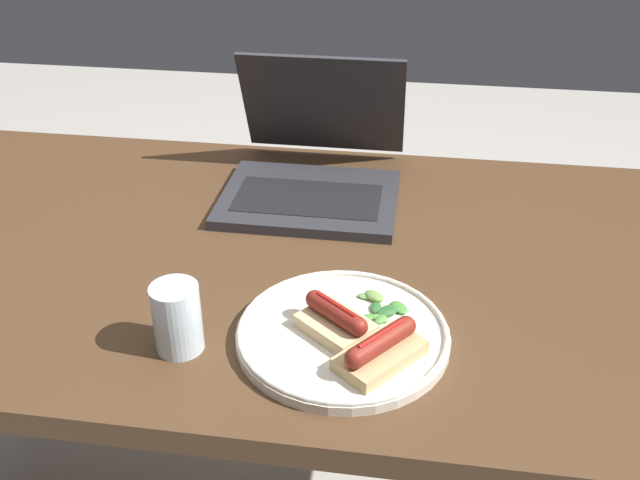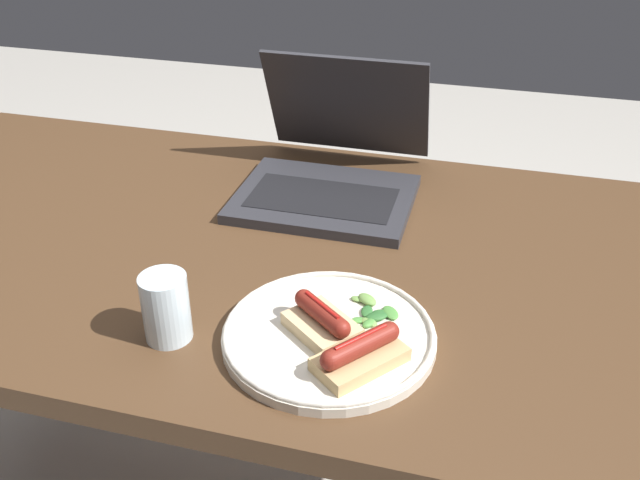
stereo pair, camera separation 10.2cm
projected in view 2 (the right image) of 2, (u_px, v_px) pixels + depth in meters
The scene contains 7 objects.
desk at pixel (244, 279), 1.17m from camera, with size 1.46×0.78×0.72m.
laptop at pixel (331, 170), 1.27m from camera, with size 0.30×0.33×0.23m.
plate at pixel (329, 335), 0.92m from camera, with size 0.28×0.28×0.02m.
sausage_toast_left at pixel (322, 321), 0.91m from camera, with size 0.11×0.11×0.05m.
sausage_toast_middle at pixel (360, 353), 0.85m from camera, with size 0.12×0.13×0.05m.
salad_pile at pixel (372, 311), 0.95m from camera, with size 0.08×0.08×0.01m.
drinking_glass at pixel (166, 308), 0.91m from camera, with size 0.06×0.06×0.09m.
Camera 2 is at (0.38, -0.91, 1.31)m, focal length 40.00 mm.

